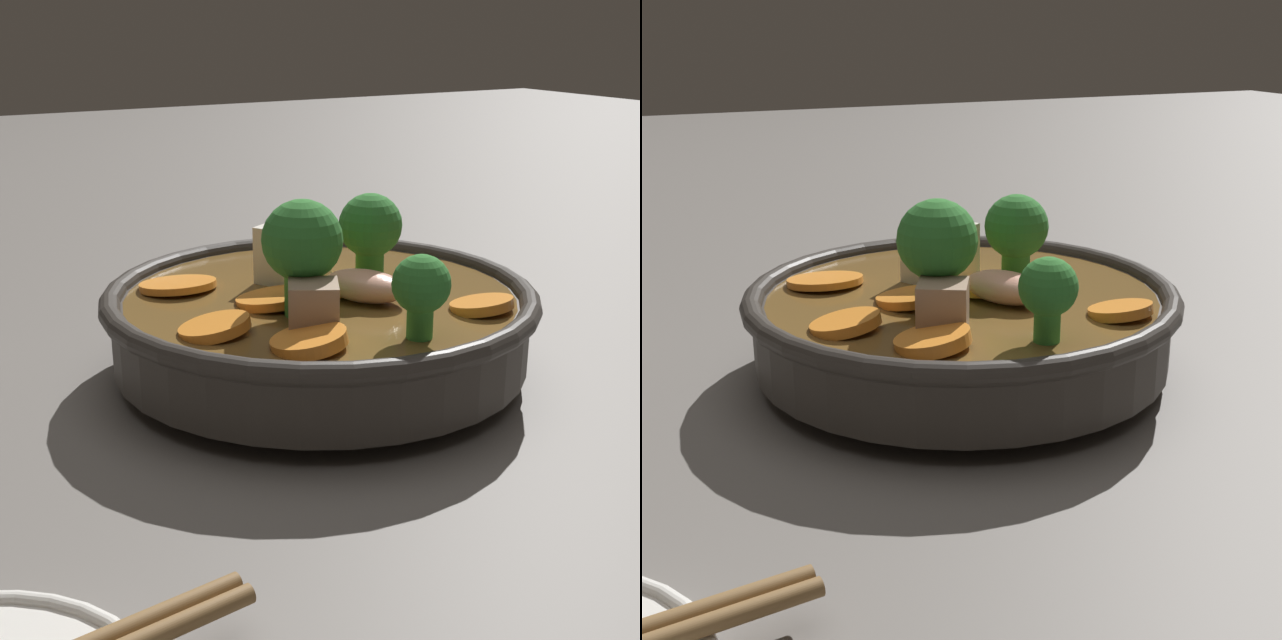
# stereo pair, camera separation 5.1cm
# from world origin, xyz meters

# --- Properties ---
(ground_plane) EXTENTS (3.00, 3.00, 0.00)m
(ground_plane) POSITION_xyz_m (0.00, 0.00, 0.00)
(ground_plane) COLOR slate
(stirfry_bowl) EXTENTS (0.25, 0.25, 0.11)m
(stirfry_bowl) POSITION_xyz_m (-0.00, 0.00, 0.04)
(stirfry_bowl) COLOR #38332D
(stirfry_bowl) RESTS_ON ground_plane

